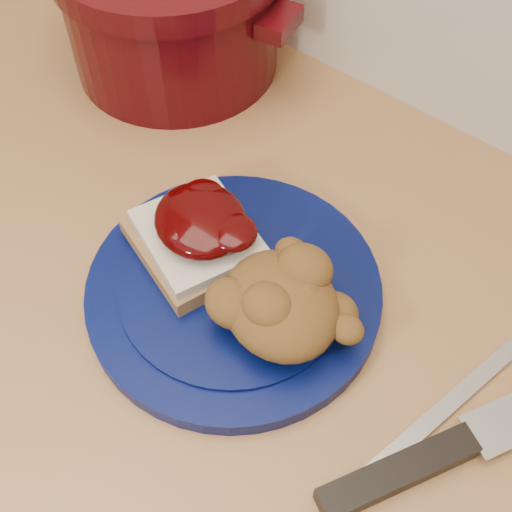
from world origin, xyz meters
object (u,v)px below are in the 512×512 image
Objects in this scene: plate at (234,290)px; dutch_oven at (172,7)px; butter_knife at (444,408)px; chef_knife at (451,449)px.

dutch_oven is at bearing 142.03° from plate.
butter_knife is at bearing 6.86° from plate.
plate is at bearing 116.07° from chef_knife.
plate is at bearing 108.43° from butter_knife.
butter_knife is at bearing 62.20° from chef_knife.
dutch_oven is (-0.28, 0.22, 0.07)m from plate.
dutch_oven is (-0.51, 0.22, 0.07)m from chef_knife.
dutch_oven is at bearing 79.97° from butter_knife.
butter_knife is (-0.02, 0.03, -0.01)m from chef_knife.
dutch_oven is (-0.49, 0.19, 0.07)m from butter_knife.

